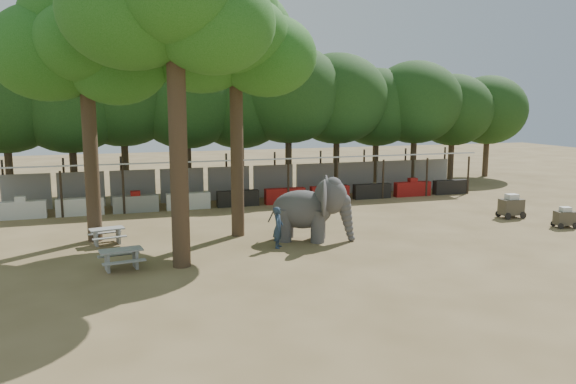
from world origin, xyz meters
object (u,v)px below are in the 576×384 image
object	(u,v)px
cart_front	(565,217)
picnic_table_near	(121,256)
handler	(278,227)
yard_tree_left	(81,43)
picnic_table_far	(107,234)
yard_tree_center	(169,1)
cart_back	(511,206)
elephant	(312,209)
yard_tree_back	(231,37)

from	to	relation	value
cart_front	picnic_table_near	bearing A→B (deg)	-167.38
handler	cart_front	bearing A→B (deg)	-64.76
yard_tree_left	picnic_table_far	world-z (taller)	yard_tree_left
yard_tree_center	cart_back	world-z (taller)	yard_tree_center
yard_tree_center	picnic_table_far	size ratio (longest dim) A/B	7.65
handler	cart_back	size ratio (longest dim) A/B	1.32
elephant	picnic_table_near	world-z (taller)	elephant
picnic_table_far	cart_front	xyz separation A→B (m)	(20.49, -3.38, 0.04)
handler	cart_front	xyz separation A→B (m)	(13.90, -0.66, -0.36)
picnic_table_near	cart_back	distance (m)	19.43
yard_tree_center	cart_back	distance (m)	19.54
yard_tree_center	yard_tree_back	size ratio (longest dim) A/B	1.06
yard_tree_back	picnic_table_far	xyz separation A→B (m)	(-5.38, -0.04, -8.10)
picnic_table_near	yard_tree_back	bearing A→B (deg)	29.66
handler	picnic_table_far	bearing A→B (deg)	95.60
picnic_table_near	cart_back	bearing A→B (deg)	0.50
yard_tree_center	elephant	distance (m)	10.04
picnic_table_far	yard_tree_left	bearing A→B (deg)	109.37
elephant	cart_front	world-z (taller)	elephant
yard_tree_back	handler	world-z (taller)	yard_tree_back
elephant	picnic_table_far	distance (m)	8.60
yard_tree_back	picnic_table_far	world-z (taller)	yard_tree_back
cart_front	yard_tree_left	bearing A→B (deg)	179.35
yard_tree_left	cart_front	bearing A→B (deg)	-11.82
yard_tree_left	handler	size ratio (longest dim) A/B	6.57
picnic_table_far	yard_tree_back	bearing A→B (deg)	-10.77
yard_tree_left	yard_tree_back	xyz separation A→B (m)	(6.00, -1.00, 0.34)
handler	cart_front	distance (m)	13.92
yard_tree_left	yard_tree_back	world-z (taller)	yard_tree_back
yard_tree_left	cart_back	size ratio (longest dim) A/B	8.70
cart_front	picnic_table_far	bearing A→B (deg)	-178.18
elephant	cart_back	xyz separation A→B (m)	(11.30, 1.23, -0.76)
yard_tree_left	yard_tree_center	xyz separation A→B (m)	(3.00, -5.00, 1.01)
elephant	picnic_table_far	world-z (taller)	elephant
elephant	handler	world-z (taller)	elephant
yard_tree_back	cart_back	xyz separation A→B (m)	(14.24, -0.77, -7.94)
yard_tree_back	cart_back	distance (m)	16.32
yard_tree_back	cart_back	size ratio (longest dim) A/B	8.96
cart_back	cart_front	bearing A→B (deg)	-70.66
picnic_table_near	cart_front	size ratio (longest dim) A/B	1.48
yard_tree_back	elephant	xyz separation A→B (m)	(2.94, -2.00, -7.17)
cart_back	yard_tree_left	bearing A→B (deg)	176.19
cart_front	cart_back	size ratio (longest dim) A/B	0.87
cart_front	yard_tree_back	bearing A→B (deg)	178.43
elephant	yard_tree_center	bearing A→B (deg)	-136.39
handler	picnic_table_far	distance (m)	7.13
yard_tree_center	yard_tree_back	distance (m)	5.04
picnic_table_near	picnic_table_far	world-z (taller)	picnic_table_near
yard_tree_center	handler	bearing A→B (deg)	16.53
elephant	yard_tree_left	bearing A→B (deg)	-173.56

